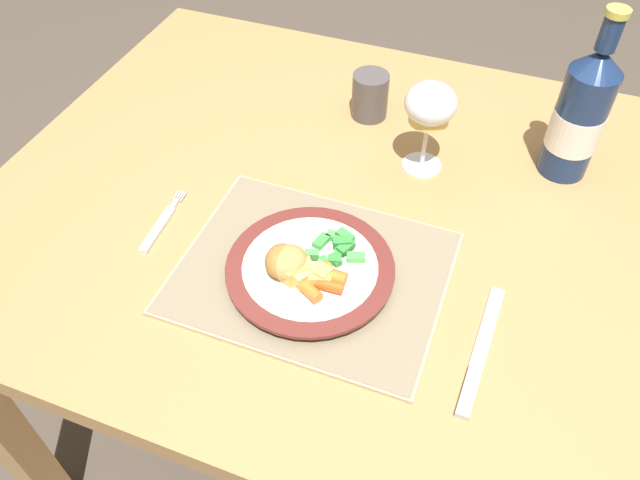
{
  "coord_description": "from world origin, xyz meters",
  "views": [
    {
      "loc": [
        0.18,
        -0.69,
        1.42
      ],
      "look_at": [
        -0.03,
        -0.13,
        0.78
      ],
      "focal_mm": 35.0,
      "sensor_mm": 36.0,
      "label": 1
    }
  ],
  "objects_px": {
    "fork": "(161,225)",
    "bottle": "(580,115)",
    "dining_table": "(364,244)",
    "table_knife": "(478,360)",
    "wine_glass": "(430,108)",
    "dinner_plate": "(310,270)",
    "drinking_cup": "(370,94)"
  },
  "relations": [
    {
      "from": "fork",
      "to": "dinner_plate",
      "type": "bearing_deg",
      "value": -3.21
    },
    {
      "from": "dinner_plate",
      "to": "table_knife",
      "type": "xyz_separation_m",
      "value": [
        0.25,
        -0.05,
        -0.01
      ]
    },
    {
      "from": "dining_table",
      "to": "fork",
      "type": "height_order",
      "value": "fork"
    },
    {
      "from": "fork",
      "to": "bottle",
      "type": "xyz_separation_m",
      "value": [
        0.55,
        0.35,
        0.11
      ]
    },
    {
      "from": "dinner_plate",
      "to": "table_knife",
      "type": "height_order",
      "value": "dinner_plate"
    },
    {
      "from": "wine_glass",
      "to": "drinking_cup",
      "type": "relative_size",
      "value": 1.9
    },
    {
      "from": "drinking_cup",
      "to": "fork",
      "type": "bearing_deg",
      "value": -118.65
    },
    {
      "from": "dining_table",
      "to": "drinking_cup",
      "type": "distance_m",
      "value": 0.27
    },
    {
      "from": "dinner_plate",
      "to": "table_knife",
      "type": "bearing_deg",
      "value": -11.87
    },
    {
      "from": "dining_table",
      "to": "wine_glass",
      "type": "bearing_deg",
      "value": 65.03
    },
    {
      "from": "dinner_plate",
      "to": "bottle",
      "type": "relative_size",
      "value": 0.84
    },
    {
      "from": "dinner_plate",
      "to": "wine_glass",
      "type": "relative_size",
      "value": 1.5
    },
    {
      "from": "dining_table",
      "to": "fork",
      "type": "relative_size",
      "value": 8.85
    },
    {
      "from": "dining_table",
      "to": "bottle",
      "type": "bearing_deg",
      "value": 35.45
    },
    {
      "from": "dinner_plate",
      "to": "bottle",
      "type": "height_order",
      "value": "bottle"
    },
    {
      "from": "dining_table",
      "to": "wine_glass",
      "type": "xyz_separation_m",
      "value": [
        0.06,
        0.12,
        0.21
      ]
    },
    {
      "from": "drinking_cup",
      "to": "dinner_plate",
      "type": "bearing_deg",
      "value": -84.22
    },
    {
      "from": "fork",
      "to": "table_knife",
      "type": "relative_size",
      "value": 0.65
    },
    {
      "from": "dining_table",
      "to": "table_knife",
      "type": "relative_size",
      "value": 5.74
    },
    {
      "from": "bottle",
      "to": "drinking_cup",
      "type": "xyz_separation_m",
      "value": [
        -0.35,
        0.03,
        -0.06
      ]
    },
    {
      "from": "table_knife",
      "to": "drinking_cup",
      "type": "relative_size",
      "value": 2.53
    },
    {
      "from": "wine_glass",
      "to": "bottle",
      "type": "relative_size",
      "value": 0.56
    },
    {
      "from": "dining_table",
      "to": "bottle",
      "type": "relative_size",
      "value": 4.28
    },
    {
      "from": "dinner_plate",
      "to": "bottle",
      "type": "bearing_deg",
      "value": 50.24
    },
    {
      "from": "bottle",
      "to": "fork",
      "type": "bearing_deg",
      "value": -147.57
    },
    {
      "from": "dinner_plate",
      "to": "fork",
      "type": "height_order",
      "value": "dinner_plate"
    },
    {
      "from": "table_knife",
      "to": "bottle",
      "type": "height_order",
      "value": "bottle"
    },
    {
      "from": "fork",
      "to": "drinking_cup",
      "type": "xyz_separation_m",
      "value": [
        0.21,
        0.38,
        0.04
      ]
    },
    {
      "from": "dining_table",
      "to": "fork",
      "type": "xyz_separation_m",
      "value": [
        -0.28,
        -0.16,
        0.1
      ]
    },
    {
      "from": "fork",
      "to": "drinking_cup",
      "type": "height_order",
      "value": "drinking_cup"
    },
    {
      "from": "wine_glass",
      "to": "table_knife",
      "type": "bearing_deg",
      "value": -64.82
    },
    {
      "from": "table_knife",
      "to": "bottle",
      "type": "distance_m",
      "value": 0.44
    }
  ]
}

